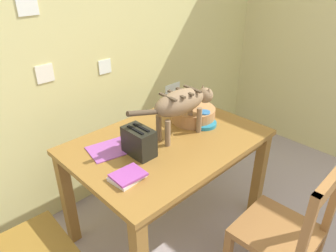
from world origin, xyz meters
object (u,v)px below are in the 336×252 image
Objects in this scene: dining_table at (168,151)px; saucer_bowl at (204,123)px; magazine at (112,149)px; cat at (182,103)px; wooden_chair_near at (285,233)px; coffee_mug at (204,117)px; toaster at (139,142)px; wicker_basket at (193,114)px; book_stack at (128,176)px.

saucer_bowl is at bearing -5.76° from dining_table.
dining_table is at bearing 174.24° from saucer_bowl.
saucer_bowl is 0.68m from magazine.
cat is 0.74× the size of wooden_chair_near.
coffee_mug is at bearing -4.96° from magazine.
coffee_mug is 0.60× the size of toaster.
magazine is at bearing 163.65° from saucer_bowl.
toaster is at bearing -172.22° from wicker_basket.
saucer_bowl is at bearing -5.05° from magazine.
coffee_mug reaches higher than wicker_basket.
cat reaches higher than wooden_chair_near.
magazine is 1.12m from wooden_chair_near.
saucer_bowl is 1.50× the size of coffee_mug.
wooden_chair_near is (0.01, -0.80, -0.54)m from cat.
toaster reaches higher than magazine.
cat is 0.61m from book_stack.
magazine is at bearing 172.86° from wicker_basket.
book_stack is at bearing -99.27° from magazine.
coffee_mug reaches higher than magazine.
cat reaches higher than wicker_basket.
coffee_mug is (0.00, 0.00, 0.05)m from saucer_bowl.
wooden_chair_near is at bearing -103.47° from wicker_basket.
magazine reaches higher than dining_table.
wicker_basket is at bearing 75.09° from wooden_chair_near.
book_stack is 0.91× the size of toaster.
wooden_chair_near is at bearing 4.52° from cat.
wooden_chair_near reaches higher than saucer_bowl.
cat is 3.77× the size of saucer_bowl.
magazine is at bearing -107.82° from cat.
coffee_mug is 0.57m from toaster.
magazine is at bearing 118.68° from toaster.
book_stack reaches higher than dining_table.
book_stack is at bearing 128.40° from wooden_chair_near.
wicker_basket is at bearing 89.20° from coffee_mug.
wooden_chair_near reaches higher than wicker_basket.
saucer_bowl is at bearing 180.00° from coffee_mug.
book_stack is at bearing -171.59° from saucer_bowl.
cat is 0.52m from magazine.
cat is at bearing -10.60° from magazine.
toaster is (-0.57, 0.03, 0.02)m from coffee_mug.
dining_table is 0.34m from saucer_bowl.
book_stack reaches higher than saucer_bowl.
book_stack is at bearing -163.93° from wicker_basket.
book_stack is 0.26m from toaster.
wicker_basket is at bearing 7.78° from toaster.
dining_table is 0.34m from cat.
book_stack is at bearing -72.81° from cat.
cat is at bearing -2.59° from toaster.
magazine is (-0.65, 0.19, -0.01)m from saucer_bowl.
dining_table is 6.93× the size of saucer_bowl.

